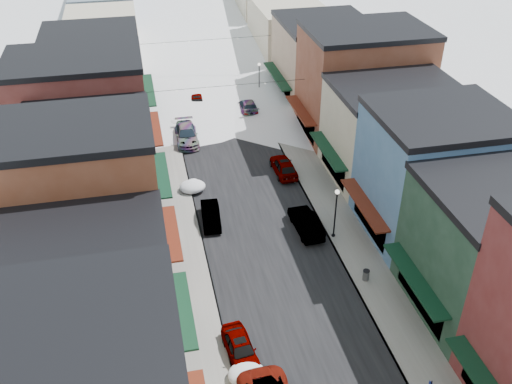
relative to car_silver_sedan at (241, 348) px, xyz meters
name	(u,v)px	position (x,y,z in m)	size (l,w,h in m)	color
road	(202,74)	(4.30, 49.15, -0.71)	(10.00, 160.00, 0.01)	black
sidewalk_left	(153,77)	(-2.30, 49.15, -0.64)	(3.20, 160.00, 0.15)	gray
sidewalk_right	(250,69)	(10.90, 49.15, -0.64)	(3.20, 160.00, 0.15)	gray
curb_left	(165,76)	(-0.75, 49.15, -0.64)	(0.10, 160.00, 0.15)	slate
curb_right	(239,70)	(9.35, 49.15, -0.64)	(0.10, 160.00, 0.15)	slate
bldg_l_cream	(84,304)	(-8.89, 1.65, 4.04)	(11.30, 8.20, 9.50)	beige
bldg_l_brick_near	(77,208)	(-9.39, 9.65, 5.54)	(12.30, 8.20, 12.50)	brown
bldg_l_grayblue	(92,168)	(-8.89, 18.15, 3.79)	(11.30, 9.20, 9.00)	slate
bldg_l_brick_far	(81,113)	(-9.89, 27.15, 4.79)	(13.30, 9.20, 11.00)	maroon
bldg_l_tan	(95,78)	(-8.89, 37.15, 4.29)	(11.30, 11.20, 10.00)	#8D705C
bldg_r_green	(497,249)	(17.49, 1.15, 4.04)	(11.30, 9.20, 9.50)	#1B3828
bldg_r_blue	(434,174)	(17.49, 10.15, 4.54)	(11.30, 9.20, 10.50)	#426A95
bldg_r_cream	(392,131)	(17.99, 19.15, 3.79)	(12.30, 9.20, 9.00)	#BDB798
bldg_r_brick_far	(362,82)	(18.49, 28.15, 5.04)	(13.30, 9.20, 11.50)	brown
bldg_r_tan	(323,60)	(17.49, 38.15, 4.04)	(11.30, 11.20, 9.50)	#9D8067
distant_blocks	(182,1)	(4.30, 72.15, 3.28)	(34.00, 55.00, 8.00)	gray
overhead_cables	(215,61)	(4.30, 36.65, 5.48)	(16.40, 15.04, 0.04)	black
car_silver_sedan	(241,348)	(0.00, 0.00, 0.00)	(1.70, 4.22, 1.44)	#AFB2B7
car_dark_hatch	(211,215)	(0.33, 14.79, -0.03)	(1.47, 4.21, 1.39)	black
car_silver_wagon	(186,135)	(0.00, 29.86, 0.10)	(2.29, 5.62, 1.63)	#929599
car_green_sedan	(306,222)	(7.80, 11.97, 0.08)	(1.70, 4.87, 1.60)	black
car_gray_suv	(284,166)	(8.35, 21.26, 0.08)	(1.88, 4.67, 1.59)	#919299
car_black_sedan	(248,106)	(7.80, 35.82, 0.02)	(2.08, 5.11, 1.48)	black
car_lane_silver	(197,103)	(2.14, 37.88, 0.09)	(1.91, 4.75, 1.62)	#A2A4AA
car_lane_white	(201,54)	(4.96, 55.30, -0.05)	(2.22, 4.81, 1.34)	silver
trash_can	(366,275)	(10.30, 5.00, -0.14)	(0.50, 0.50, 0.85)	#575A5C
streetlamp_near	(336,207)	(9.73, 10.57, 2.22)	(0.37, 0.37, 4.42)	black
streetlamp_far	(259,76)	(9.98, 39.38, 2.19)	(0.36, 0.36, 4.38)	black
snow_pile_near	(246,373)	(0.02, -1.70, -0.26)	(2.27, 2.60, 0.96)	white
snow_pile_mid	(193,186)	(-0.58, 20.05, -0.24)	(2.38, 2.67, 1.01)	white
snow_pile_far	(178,123)	(-0.58, 33.73, -0.28)	(2.17, 2.53, 0.92)	white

